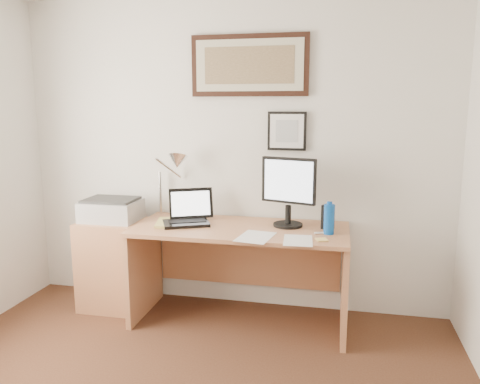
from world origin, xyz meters
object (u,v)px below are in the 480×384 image
(water_bottle, at_px, (329,219))
(book, at_px, (157,223))
(side_cabinet, at_px, (114,264))
(laptop, at_px, (188,216))
(desk, at_px, (242,254))
(printer, at_px, (111,210))
(lcd_monitor, at_px, (288,188))

(water_bottle, xyz_separation_m, book, (-1.30, 0.01, -0.10))
(side_cabinet, xyz_separation_m, laptop, (0.65, -0.01, 0.44))
(side_cabinet, relative_size, desk, 0.46)
(water_bottle, height_order, book, water_bottle)
(book, bearing_deg, printer, 165.04)
(laptop, relative_size, lcd_monitor, 0.81)
(water_bottle, bearing_deg, desk, 168.66)
(book, relative_size, printer, 0.66)
(water_bottle, distance_m, printer, 1.74)
(water_bottle, height_order, lcd_monitor, lcd_monitor)
(side_cabinet, height_order, lcd_monitor, lcd_monitor)
(desk, xyz_separation_m, lcd_monitor, (0.35, 0.02, 0.53))
(side_cabinet, distance_m, laptop, 0.79)
(laptop, bearing_deg, side_cabinet, 178.70)
(desk, bearing_deg, side_cabinet, -178.11)
(side_cabinet, xyz_separation_m, water_bottle, (1.72, -0.10, 0.49))
(laptop, bearing_deg, printer, 176.53)
(desk, xyz_separation_m, printer, (-1.08, -0.01, 0.30))
(water_bottle, bearing_deg, printer, 176.01)
(desk, xyz_separation_m, laptop, (-0.42, -0.05, 0.29))
(side_cabinet, relative_size, laptop, 1.73)
(desk, bearing_deg, printer, -179.47)
(lcd_monitor, xyz_separation_m, printer, (-1.42, -0.03, -0.22))
(side_cabinet, height_order, laptop, laptop)
(book, height_order, desk, book)
(book, bearing_deg, side_cabinet, 167.96)
(laptop, bearing_deg, water_bottle, -4.31)
(water_bottle, xyz_separation_m, printer, (-1.73, 0.12, -0.04))
(water_bottle, relative_size, printer, 0.49)
(desk, relative_size, lcd_monitor, 3.08)
(book, bearing_deg, desk, 11.02)
(laptop, bearing_deg, desk, 6.81)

